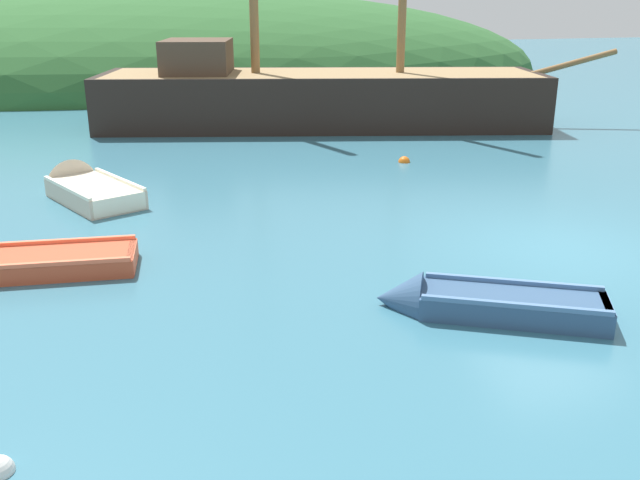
# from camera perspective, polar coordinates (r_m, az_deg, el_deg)

# --- Properties ---
(ground_plane) EXTENTS (120.00, 120.00, 0.00)m
(ground_plane) POSITION_cam_1_polar(r_m,az_deg,el_deg) (13.16, 19.01, -0.58)
(ground_plane) COLOR teal
(shore_hill) EXTENTS (46.25, 25.16, 9.74)m
(shore_hill) POSITION_cam_1_polar(r_m,az_deg,el_deg) (42.26, -12.80, 13.06)
(shore_hill) COLOR #2D602D
(shore_hill) RESTS_ON ground
(sailing_ship) EXTENTS (17.71, 7.61, 11.74)m
(sailing_ship) POSITION_cam_1_polar(r_m,az_deg,el_deg) (24.60, -0.25, 10.95)
(sailing_ship) COLOR black
(sailing_ship) RESTS_ON ground
(rowboat_outer_left) EXTENTS (3.24, 1.45, 1.11)m
(rowboat_outer_left) POSITION_cam_1_polar(r_m,az_deg,el_deg) (12.29, -23.42, -2.09)
(rowboat_outer_left) COLOR #C64C2D
(rowboat_outer_left) RESTS_ON ground
(rowboat_near_dock) EXTENTS (2.43, 3.36, 1.21)m
(rowboat_near_dock) POSITION_cam_1_polar(r_m,az_deg,el_deg) (16.43, -18.77, 3.83)
(rowboat_near_dock) COLOR beige
(rowboat_near_dock) RESTS_ON ground
(rowboat_far) EXTENTS (3.24, 2.31, 0.87)m
(rowboat_far) POSITION_cam_1_polar(r_m,az_deg,el_deg) (10.10, 12.96, -5.34)
(rowboat_far) COLOR #335175
(rowboat_far) RESTS_ON ground
(buoy_orange) EXTENTS (0.32, 0.32, 0.32)m
(buoy_orange) POSITION_cam_1_polar(r_m,az_deg,el_deg) (19.19, 6.94, 6.39)
(buoy_orange) COLOR orange
(buoy_orange) RESTS_ON ground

